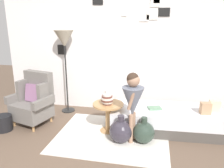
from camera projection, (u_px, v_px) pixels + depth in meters
name	position (u px, v px, depth m)	size (l,w,h in m)	color
ground_plane	(88.00, 160.00, 3.04)	(12.00, 12.00, 0.00)	brown
gallery_wall	(114.00, 50.00, 4.52)	(4.80, 0.12, 2.60)	silver
rug	(112.00, 135.00, 3.69)	(1.85, 1.49, 0.01)	silver
armchair	(34.00, 101.00, 4.07)	(0.86, 0.73, 0.97)	tan
daybed	(166.00, 119.00, 3.86)	(1.94, 0.89, 0.40)	#4C4742
pillow_head	(214.00, 106.00, 3.66)	(0.16, 0.12, 0.19)	beige
pillow_mid	(205.00, 108.00, 3.57)	(0.16, 0.12, 0.19)	tan
side_table	(108.00, 112.00, 3.76)	(0.53, 0.53, 0.52)	tan
vase_striped	(107.00, 99.00, 3.66)	(0.20, 0.20, 0.25)	brown
floor_lamp	(64.00, 42.00, 4.34)	(0.39, 0.39, 1.70)	black
person_child	(133.00, 99.00, 3.32)	(0.34, 0.34, 1.14)	#A37A60
book_on_daybed	(155.00, 108.00, 3.79)	(0.22, 0.16, 0.03)	gray
demijohn_near	(121.00, 131.00, 3.46)	(0.37, 0.37, 0.45)	#332D38
demijohn_far	(144.00, 132.00, 3.45)	(0.35, 0.35, 0.43)	#2D3D33
magazine_basket	(4.00, 123.00, 3.85)	(0.28, 0.28, 0.28)	black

